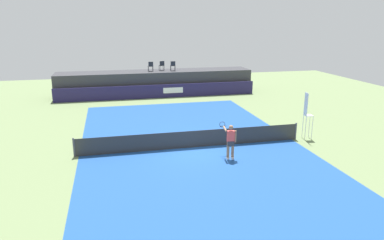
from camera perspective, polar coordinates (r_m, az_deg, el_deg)
ground_plane at (r=22.64m, az=-1.66°, el=-1.85°), size 48.00×48.00×0.00m
court_inner at (r=19.86m, az=0.06°, el=-4.36°), size 12.00×22.00×0.00m
sponsor_wall at (r=32.56m, az=-5.35°, el=4.54°), size 18.00×0.22×1.20m
spectator_platform at (r=34.23m, az=-5.80°, el=5.91°), size 18.00×2.80×2.20m
spectator_chair_far_left at (r=33.82m, az=-6.56°, el=8.51°), size 0.45×0.45×0.89m
spectator_chair_left at (r=34.27m, az=-4.81°, el=8.64°), size 0.48×0.48×0.89m
spectator_chair_center at (r=34.04m, az=-3.05°, el=8.63°), size 0.47×0.47×0.89m
umpire_chair at (r=21.92m, az=17.73°, el=1.14°), size 0.49×0.49×2.76m
tennis_net at (r=19.70m, az=0.06°, el=-3.06°), size 12.40×0.02×0.95m
net_post_near at (r=19.33m, az=-18.19°, el=-4.16°), size 0.10×0.10×1.00m
net_post_far at (r=21.89m, az=16.09°, el=-1.71°), size 0.10×0.10×1.00m
tennis_player at (r=18.08m, az=6.09°, el=-3.26°), size 0.59×1.18×1.77m
tennis_ball at (r=22.00m, az=-14.69°, el=-2.79°), size 0.07×0.07×0.07m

